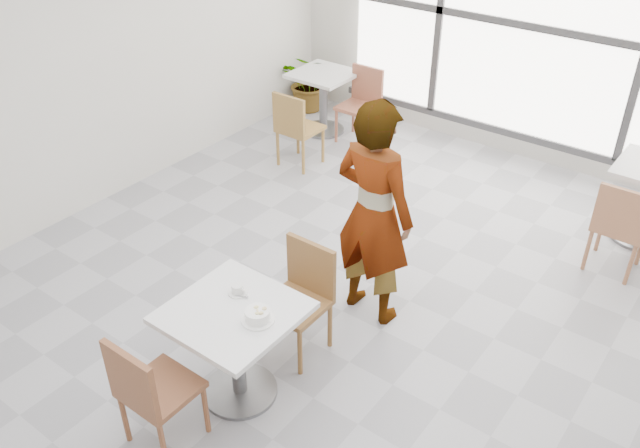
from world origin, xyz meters
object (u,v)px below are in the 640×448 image
Objects in this scene: person at (374,214)px; bg_chair_left_far at (362,99)px; chair_near at (149,389)px; coffee_cup at (238,290)px; main_table at (235,337)px; bg_table_left at (323,94)px; chair_far at (302,291)px; bg_chair_left_near at (295,125)px; bg_chair_right_near at (620,223)px; oatmeal_bowl at (258,315)px; plant_left at (311,82)px.

bg_chair_left_far is (-1.84, 2.61, -0.41)m from person.
chair_near is 5.47× the size of coffee_cup.
main_table is 5.03× the size of coffee_cup.
coffee_cup is 1.20m from person.
main_table is 4.35m from bg_table_left.
chair_near is 1.00× the size of chair_far.
chair_far is 2.87m from bg_chair_left_near.
chair_near is 4.86m from bg_table_left.
chair_far is at bearing 55.77° from bg_chair_right_near.
bg_chair_left_far is 3.36m from bg_chair_right_near.
bg_chair_right_near reaches higher than oatmeal_bowl.
main_table is 0.92× the size of bg_chair_right_near.
bg_chair_left_far is (-1.81, 3.88, -0.29)m from oatmeal_bowl.
bg_chair_right_near is at bearing -16.03° from bg_chair_left_far.
chair_far is 1.13× the size of plant_left.
coffee_cup is at bearing 77.87° from person.
plant_left is at bearing -16.51° from bg_chair_right_near.
chair_near is at bearing -65.90° from bg_table_left.
coffee_cup is at bearing 121.33° from main_table.
bg_table_left is 0.68m from plant_left.
bg_chair_left_near reaches higher than oatmeal_bowl.
main_table is at bearing -61.02° from bg_table_left.
bg_chair_left_far is at bearing -18.01° from plant_left.
bg_chair_left_far is at bearing -71.79° from chair_near.
chair_near is at bearing 82.99° from person.
bg_chair_right_near is (1.42, 2.95, -0.29)m from oatmeal_bowl.
main_table is at bearing -67.54° from bg_chair_left_far.
bg_table_left is at bearing -39.47° from plant_left.
bg_chair_left_near is (0.32, -0.94, 0.01)m from bg_table_left.
person is 2.43× the size of bg_table_left.
bg_chair_left_far is at bearing 11.50° from bg_table_left.
bg_chair_right_near is (1.71, 2.83, -0.28)m from coffee_cup.
chair_far reaches higher than oatmeal_bowl.
bg_chair_left_near reaches higher than bg_table_left.
main_table is 0.44× the size of person.
bg_chair_left_near is 1.00× the size of bg_chair_left_far.
bg_chair_left_near is at bearing -64.52° from chair_near.
bg_chair_right_near is (3.41, 0.11, 0.00)m from bg_chair_left_near.
bg_chair_left_far is at bearing -51.72° from person.
bg_chair_left_near is at bearing 129.69° from chair_far.
coffee_cup is (-0.28, 0.13, -0.01)m from oatmeal_bowl.
person is (0.18, 0.64, 0.41)m from chair_far.
bg_chair_left_near is (-1.83, 2.21, 0.00)m from chair_far.
plant_left is (-0.52, 0.43, -0.10)m from bg_table_left.
chair_far is 2.80m from bg_chair_right_near.
bg_chair_right_near reaches higher than plant_left.
bg_chair_left_far is (-1.49, 4.54, 0.00)m from chair_near.
bg_chair_left_near is at bearing 1.81° from bg_chair_right_near.
chair_near reaches higher than plant_left.
bg_table_left is (-2.15, 3.15, -0.01)m from chair_far.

